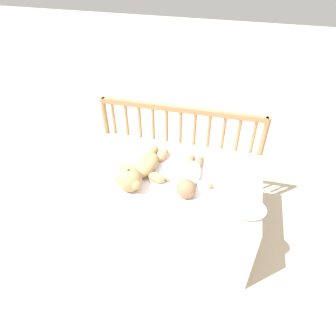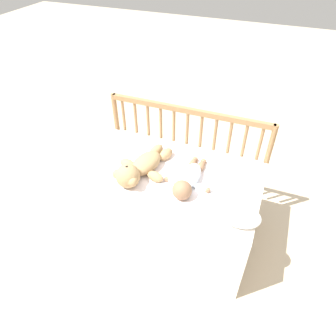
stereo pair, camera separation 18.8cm
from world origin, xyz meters
TOP-DOWN VIEW (x-y plane):
  - ground_plane at (0.00, 0.00)m, footprint 12.00×12.00m
  - crib_mattress at (0.00, 0.00)m, footprint 1.18×0.71m
  - crib_rail at (0.00, 0.38)m, footprint 1.18×0.04m
  - blanket at (-0.01, 0.01)m, footprint 0.86×0.58m
  - teddy_bear at (-0.17, -0.05)m, footprint 0.34×0.49m
  - baby at (0.15, -0.03)m, footprint 0.31×0.42m
  - small_pillow at (0.50, -0.19)m, footprint 0.23×0.17m

SIDE VIEW (x-z plane):
  - ground_plane at x=0.00m, z-range 0.00..0.00m
  - crib_mattress at x=0.00m, z-range 0.00..0.55m
  - blanket at x=-0.01m, z-range 0.55..0.56m
  - small_pillow at x=0.50m, z-range 0.55..0.61m
  - baby at x=0.15m, z-range 0.54..0.65m
  - crib_rail at x=0.00m, z-range 0.18..1.02m
  - teddy_bear at x=-0.17m, z-range 0.54..0.69m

